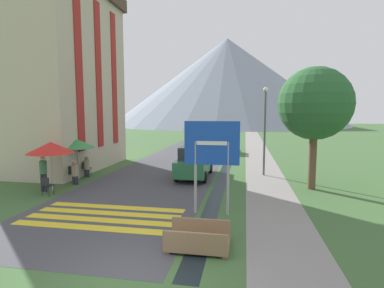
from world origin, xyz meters
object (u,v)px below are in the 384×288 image
(footbridge, at_px, (198,240))
(cafe_umbrella_middle_green, at_px, (77,144))
(cafe_chair_far_right, at_px, (82,167))
(cafe_chair_far_left, at_px, (86,167))
(cafe_umbrella_front_red, at_px, (51,148))
(tree_by_path, at_px, (315,104))
(streetlamp, at_px, (265,123))
(person_standing_terrace, at_px, (43,171))
(cafe_chair_middle, at_px, (71,172))
(person_seated_far, at_px, (87,166))
(parked_car_near, at_px, (195,161))
(person_seated_near, at_px, (75,171))
(cafe_chair_nearest, at_px, (46,185))
(hotel_building, at_px, (61,69))
(parked_car_far, at_px, (217,142))
(road_sign, at_px, (212,152))

(footbridge, bearing_deg, cafe_umbrella_middle_green, 137.15)
(cafe_chair_far_right, height_order, cafe_chair_far_left, same)
(cafe_umbrella_front_red, height_order, cafe_umbrella_middle_green, cafe_umbrella_front_red)
(footbridge, bearing_deg, cafe_chair_far_right, 135.06)
(cafe_chair_far_left, distance_m, tree_by_path, 12.83)
(streetlamp, bearing_deg, tree_by_path, -53.93)
(person_standing_terrace, bearing_deg, cafe_umbrella_front_red, 47.52)
(cafe_umbrella_middle_green, bearing_deg, cafe_chair_middle, -89.52)
(person_seated_far, bearing_deg, cafe_umbrella_middle_green, -123.33)
(cafe_chair_far_left, height_order, tree_by_path, tree_by_path)
(footbridge, distance_m, parked_car_near, 9.05)
(person_seated_near, bearing_deg, cafe_chair_middle, 135.59)
(cafe_chair_nearest, xyz_separation_m, person_seated_near, (0.10, 2.10, 0.18))
(cafe_chair_far_right, relative_size, person_standing_terrace, 0.51)
(hotel_building, relative_size, cafe_umbrella_middle_green, 5.47)
(tree_by_path, bearing_deg, person_seated_near, -173.94)
(parked_car_far, xyz_separation_m, person_seated_near, (-5.90, -14.49, -0.21))
(cafe_umbrella_middle_green, bearing_deg, tree_by_path, -0.43)
(cafe_chair_far_left, bearing_deg, person_seated_far, -44.03)
(road_sign, bearing_deg, cafe_chair_far_left, 146.64)
(cafe_chair_far_right, bearing_deg, road_sign, -9.93)
(parked_car_far, height_order, cafe_umbrella_middle_green, cafe_umbrella_middle_green)
(cafe_chair_far_left, bearing_deg, parked_car_far, 70.78)
(road_sign, distance_m, streetlamp, 7.69)
(parked_car_far, relative_size, cafe_chair_middle, 5.34)
(road_sign, distance_m, parked_car_near, 6.40)
(hotel_building, distance_m, cafe_umbrella_middle_green, 5.94)
(parked_car_near, bearing_deg, tree_by_path, -14.88)
(hotel_building, height_order, person_standing_terrace, hotel_building)
(parked_car_near, xyz_separation_m, streetlamp, (3.94, 1.27, 2.15))
(cafe_chair_far_right, bearing_deg, person_standing_terrace, -64.39)
(parked_car_near, distance_m, person_standing_terrace, 7.75)
(cafe_umbrella_front_red, height_order, person_seated_far, cafe_umbrella_front_red)
(parked_car_far, bearing_deg, road_sign, -85.21)
(cafe_chair_far_right, xyz_separation_m, cafe_umbrella_front_red, (0.41, -3.36, 1.54))
(cafe_chair_nearest, distance_m, cafe_umbrella_front_red, 1.81)
(road_sign, height_order, parked_car_near, road_sign)
(cafe_chair_nearest, bearing_deg, footbridge, -24.43)
(road_sign, height_order, cafe_umbrella_middle_green, road_sign)
(cafe_chair_far_right, bearing_deg, cafe_chair_nearest, -57.00)
(footbridge, relative_size, cafe_chair_middle, 2.00)
(parked_car_near, relative_size, streetlamp, 0.83)
(cafe_chair_middle, xyz_separation_m, streetlamp, (10.28, 3.53, 2.54))
(person_standing_terrace, xyz_separation_m, tree_by_path, (12.45, 2.73, 3.13))
(parked_car_near, height_order, cafe_chair_far_right, parked_car_near)
(cafe_chair_nearest, distance_m, cafe_chair_far_right, 4.31)
(road_sign, distance_m, cafe_chair_middle, 9.01)
(hotel_building, height_order, tree_by_path, hotel_building)
(streetlamp, height_order, tree_by_path, tree_by_path)
(cafe_chair_far_right, bearing_deg, tree_by_path, 18.91)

